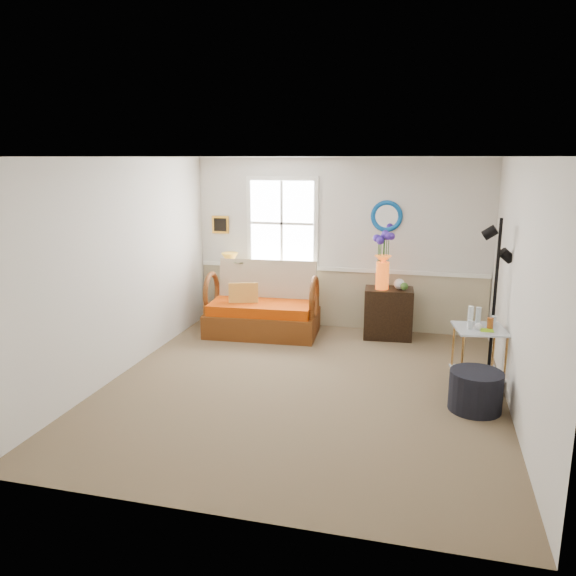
% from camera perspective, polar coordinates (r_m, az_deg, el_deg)
% --- Properties ---
extents(floor, '(4.50, 5.00, 0.01)m').
position_cam_1_polar(floor, '(6.61, 1.50, -10.00)').
color(floor, brown).
rests_on(floor, ground).
extents(ceiling, '(4.50, 5.00, 0.01)m').
position_cam_1_polar(ceiling, '(6.08, 1.65, 13.16)').
color(ceiling, white).
rests_on(ceiling, walls).
extents(walls, '(4.51, 5.01, 2.60)m').
position_cam_1_polar(walls, '(6.22, 1.57, 1.09)').
color(walls, silver).
rests_on(walls, floor).
extents(wainscot, '(4.46, 0.02, 0.90)m').
position_cam_1_polar(wainscot, '(8.78, 5.10, -1.07)').
color(wainscot, tan).
rests_on(wainscot, walls).
extents(chair_rail, '(4.46, 0.04, 0.06)m').
position_cam_1_polar(chair_rail, '(8.67, 5.16, 1.92)').
color(chair_rail, white).
rests_on(chair_rail, walls).
extents(window, '(1.14, 0.06, 1.44)m').
position_cam_1_polar(window, '(8.75, -0.62, 6.58)').
color(window, white).
rests_on(window, walls).
extents(picture, '(0.28, 0.03, 0.28)m').
position_cam_1_polar(picture, '(9.08, -6.87, 6.41)').
color(picture, '#C18123').
rests_on(picture, walls).
extents(mirror, '(0.47, 0.07, 0.47)m').
position_cam_1_polar(mirror, '(8.48, 9.99, 7.20)').
color(mirror, '#00509C').
rests_on(mirror, walls).
extents(loveseat, '(1.69, 1.03, 1.07)m').
position_cam_1_polar(loveseat, '(8.37, -2.63, -1.16)').
color(loveseat, '#64310F').
rests_on(loveseat, floor).
extents(throw_pillow, '(0.45, 0.24, 0.44)m').
position_cam_1_polar(throw_pillow, '(8.36, -4.54, -0.98)').
color(throw_pillow, '#C77126').
rests_on(throw_pillow, loveseat).
extents(lamp_stand, '(0.44, 0.44, 0.66)m').
position_cam_1_polar(lamp_stand, '(9.06, -5.69, -1.44)').
color(lamp_stand, black).
rests_on(lamp_stand, floor).
extents(table_lamp, '(0.32, 0.32, 0.47)m').
position_cam_1_polar(table_lamp, '(8.91, -5.91, 2.05)').
color(table_lamp, '#C68B23').
rests_on(table_lamp, lamp_stand).
extents(potted_plant, '(0.40, 0.43, 0.28)m').
position_cam_1_polar(potted_plant, '(8.87, -4.95, 1.39)').
color(potted_plant, '#385F23').
rests_on(potted_plant, lamp_stand).
extents(cabinet, '(0.72, 0.50, 0.74)m').
position_cam_1_polar(cabinet, '(8.36, 10.15, -2.54)').
color(cabinet, black).
rests_on(cabinet, floor).
extents(flower_vase, '(0.30, 0.30, 0.82)m').
position_cam_1_polar(flower_vase, '(8.15, 9.62, 2.72)').
color(flower_vase, '#D54B0F').
rests_on(flower_vase, cabinet).
extents(side_table, '(0.64, 0.64, 0.71)m').
position_cam_1_polar(side_table, '(6.85, 18.74, -6.70)').
color(side_table, '#B9813E').
rests_on(side_table, floor).
extents(tabletop_items, '(0.38, 0.38, 0.22)m').
position_cam_1_polar(tabletop_items, '(6.76, 19.07, -2.89)').
color(tabletop_items, silver).
rests_on(tabletop_items, side_table).
extents(floor_lamp, '(0.31, 0.31, 1.94)m').
position_cam_1_polar(floor_lamp, '(6.90, 20.23, -1.33)').
color(floor_lamp, black).
rests_on(floor_lamp, floor).
extents(ottoman, '(0.71, 0.71, 0.42)m').
position_cam_1_polar(ottoman, '(6.29, 18.52, -9.87)').
color(ottoman, black).
rests_on(ottoman, floor).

